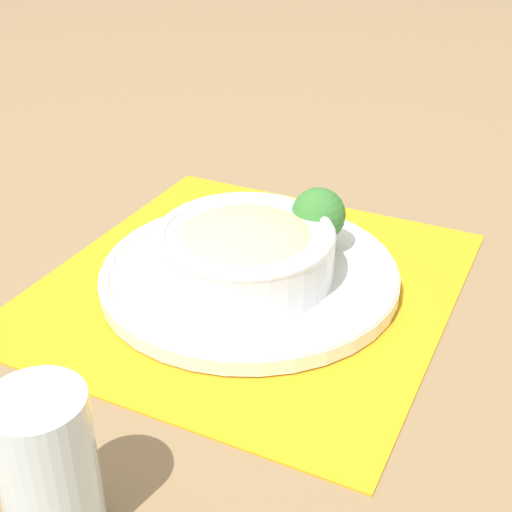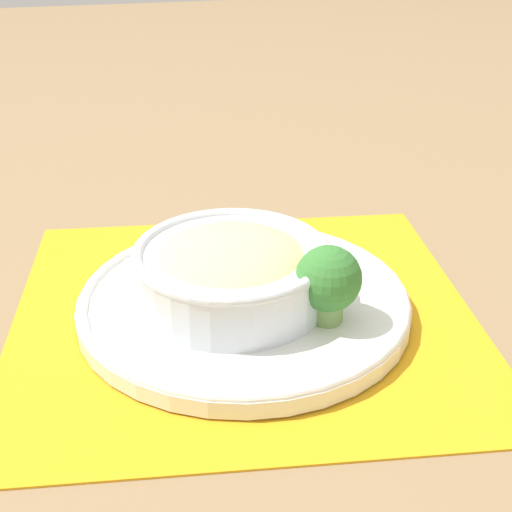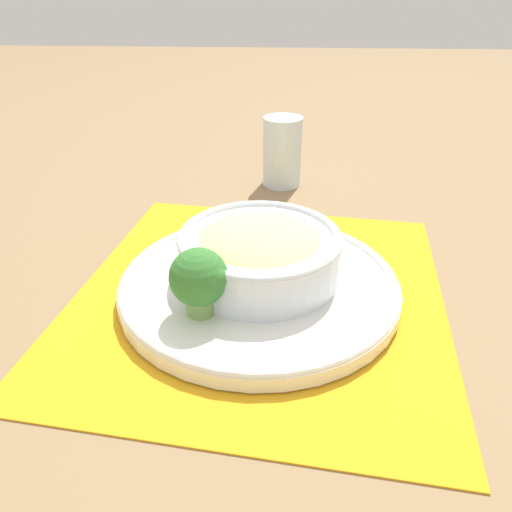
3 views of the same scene
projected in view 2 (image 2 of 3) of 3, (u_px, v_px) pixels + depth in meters
name	position (u px, v px, depth m)	size (l,w,h in m)	color
ground_plane	(244.00, 314.00, 0.69)	(4.00, 4.00, 0.00)	#8C704C
placemat	(244.00, 312.00, 0.69)	(0.47, 0.49, 0.00)	orange
plate	(244.00, 300.00, 0.69)	(0.32, 0.32, 0.02)	white
bowl	(232.00, 270.00, 0.66)	(0.19, 0.19, 0.06)	silver
broccoli_floret	(328.00, 280.00, 0.63)	(0.06, 0.06, 0.07)	#759E51
carrot_slice_near	(285.00, 276.00, 0.71)	(0.04, 0.04, 0.01)	orange
carrot_slice_middle	(270.00, 270.00, 0.72)	(0.04, 0.04, 0.01)	orange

